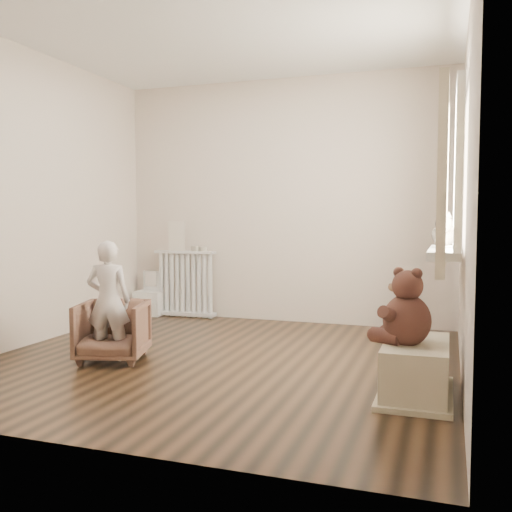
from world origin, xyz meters
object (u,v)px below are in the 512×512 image
(child, at_px, (108,300))
(toy_bench, at_px, (416,365))
(teddy_bear, at_px, (407,292))
(radiator, at_px, (185,283))
(armchair, at_px, (113,331))
(toy_vanity, at_px, (150,291))
(plush_cat, at_px, (444,234))

(child, relative_size, toy_bench, 1.26)
(teddy_bear, bearing_deg, toy_bench, 79.71)
(radiator, height_order, armchair, radiator)
(toy_vanity, relative_size, child, 0.54)
(radiator, height_order, plush_cat, plush_cat)
(radiator, height_order, toy_vanity, radiator)
(radiator, distance_m, teddy_bear, 3.40)
(toy_bench, xyz_separation_m, teddy_bear, (-0.06, -0.08, 0.47))
(radiator, bearing_deg, toy_bench, -38.79)
(radiator, distance_m, plush_cat, 3.09)
(teddy_bear, xyz_separation_m, plush_cat, (0.20, 0.96, 0.33))
(toy_vanity, relative_size, armchair, 0.97)
(radiator, height_order, toy_bench, radiator)
(toy_vanity, height_order, armchair, toy_vanity)
(toy_bench, bearing_deg, radiator, 141.21)
(radiator, xyz_separation_m, toy_bench, (2.63, -2.12, -0.19))
(radiator, relative_size, toy_vanity, 1.48)
(plush_cat, bearing_deg, toy_vanity, -176.69)
(teddy_bear, bearing_deg, armchair, -160.95)
(toy_vanity, bearing_deg, teddy_bear, -35.70)
(toy_vanity, distance_m, toy_bench, 3.71)
(toy_vanity, distance_m, armchair, 2.08)
(radiator, distance_m, armchair, 1.99)
(armchair, xyz_separation_m, teddy_bear, (2.26, -0.23, 0.43))
(toy_bench, distance_m, teddy_bear, 0.48)
(radiator, distance_m, toy_vanity, 0.45)
(plush_cat, bearing_deg, toy_bench, -75.17)
(toy_vanity, height_order, toy_bench, toy_vanity)
(armchair, bearing_deg, teddy_bear, -22.23)
(armchair, relative_size, teddy_bear, 1.11)
(teddy_bear, bearing_deg, plush_cat, 103.44)
(child, relative_size, teddy_bear, 1.99)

